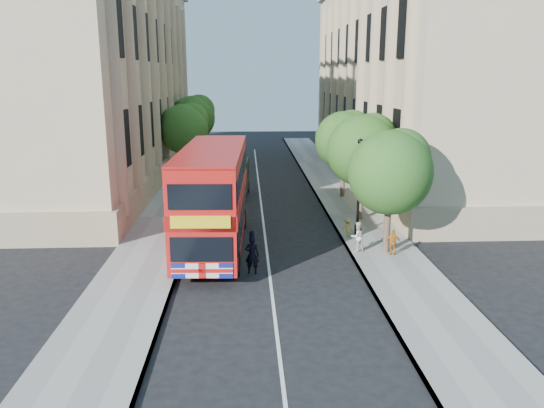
{
  "coord_description": "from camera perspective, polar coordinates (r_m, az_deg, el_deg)",
  "views": [
    {
      "loc": [
        -0.96,
        -21.27,
        8.55
      ],
      "look_at": [
        0.28,
        4.1,
        2.3
      ],
      "focal_mm": 35.0,
      "sensor_mm": 36.0,
      "label": 1
    }
  ],
  "objects": [
    {
      "name": "child_b",
      "position": [
        28.53,
        8.15,
        -2.5
      ],
      "size": [
        0.7,
        0.51,
        0.96
      ],
      "primitive_type": "imported",
      "rotation": [
        0.0,
        0.0,
        2.87
      ],
      "color": "gold",
      "rests_on": "pavement_right"
    },
    {
      "name": "pavement_right",
      "position": [
        33.09,
        9.0,
        -1.22
      ],
      "size": [
        3.5,
        80.0,
        0.12
      ],
      "primitive_type": "cube",
      "color": "gray",
      "rests_on": "ground"
    },
    {
      "name": "tree_left_far",
      "position": [
        43.79,
        -9.44,
        8.26
      ],
      "size": [
        4.0,
        4.0,
        6.3
      ],
      "color": "#473828",
      "rests_on": "ground"
    },
    {
      "name": "ground",
      "position": [
        22.95,
        -0.2,
        -8.06
      ],
      "size": [
        120.0,
        120.0,
        0.0
      ],
      "primitive_type": "plane",
      "color": "black",
      "rests_on": "ground"
    },
    {
      "name": "woman_pedestrian",
      "position": [
        26.15,
        9.17,
        -3.47
      ],
      "size": [
        0.86,
        0.77,
        1.47
      ],
      "primitive_type": "imported",
      "rotation": [
        0.0,
        0.0,
        3.48
      ],
      "color": "beige",
      "rests_on": "pavement_right"
    },
    {
      "name": "tree_right_mid",
      "position": [
        31.33,
        9.82,
        6.09
      ],
      "size": [
        4.2,
        4.2,
        6.37
      ],
      "color": "#473828",
      "rests_on": "ground"
    },
    {
      "name": "tree_right_far",
      "position": [
        37.18,
        7.82,
        7.15
      ],
      "size": [
        4.0,
        4.0,
        6.15
      ],
      "color": "#473828",
      "rests_on": "ground"
    },
    {
      "name": "tree_left_back",
      "position": [
        51.69,
        -8.46,
        9.41
      ],
      "size": [
        4.2,
        4.2,
        6.65
      ],
      "color": "#473828",
      "rests_on": "ground"
    },
    {
      "name": "police_constable",
      "position": [
        23.29,
        -2.15,
        -5.5
      ],
      "size": [
        0.68,
        0.51,
        1.7
      ],
      "primitive_type": "imported",
      "rotation": [
        0.0,
        0.0,
        2.96
      ],
      "color": "black",
      "rests_on": "ground"
    },
    {
      "name": "building_right",
      "position": [
        47.62,
        15.72,
        13.87
      ],
      "size": [
        12.0,
        38.0,
        18.0
      ],
      "primitive_type": "cube",
      "color": "#C5B589",
      "rests_on": "ground"
    },
    {
      "name": "child_a",
      "position": [
        25.95,
        12.9,
        -4.04
      ],
      "size": [
        0.78,
        0.45,
        1.25
      ],
      "primitive_type": "imported",
      "rotation": [
        0.0,
        0.0,
        2.93
      ],
      "color": "#C27522",
      "rests_on": "pavement_right"
    },
    {
      "name": "building_left",
      "position": [
        47.06,
        -19.2,
        13.63
      ],
      "size": [
        12.0,
        38.0,
        18.0
      ],
      "primitive_type": "cube",
      "color": "#C5B589",
      "rests_on": "ground"
    },
    {
      "name": "box_van",
      "position": [
        37.74,
        -4.04,
        2.63
      ],
      "size": [
        2.11,
        4.57,
        2.55
      ],
      "rotation": [
        0.0,
        0.0,
        -0.07
      ],
      "color": "black",
      "rests_on": "ground"
    },
    {
      "name": "tree_right_near",
      "position": [
        25.61,
        12.68,
        3.81
      ],
      "size": [
        4.0,
        4.0,
        6.08
      ],
      "color": "#473828",
      "rests_on": "ground"
    },
    {
      "name": "pavement_left",
      "position": [
        32.76,
        -11.11,
        -1.46
      ],
      "size": [
        3.5,
        80.0,
        0.12
      ],
      "primitive_type": "cube",
      "color": "gray",
      "rests_on": "ground"
    },
    {
      "name": "lamp_post",
      "position": [
        28.56,
        9.31,
        1.43
      ],
      "size": [
        0.32,
        0.32,
        5.16
      ],
      "color": "black",
      "rests_on": "pavement_right"
    },
    {
      "name": "double_decker_bus",
      "position": [
        26.25,
        -6.31,
        0.97
      ],
      "size": [
        3.26,
        10.88,
        4.98
      ],
      "rotation": [
        0.0,
        0.0,
        -0.04
      ],
      "color": "#B20F0C",
      "rests_on": "ground"
    }
  ]
}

